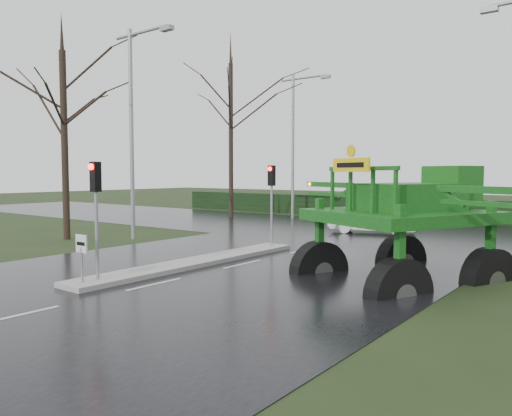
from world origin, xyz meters
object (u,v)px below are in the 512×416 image
Objects in this scene: white_sedan at (371,233)px; keep_left_sign at (82,251)px; traffic_signal_mid at (271,188)px; traffic_signal_near at (96,195)px; street_light_left_near at (135,114)px; street_light_left_far at (297,133)px; crop_sprayer at (326,199)px.

keep_left_sign is at bearing 155.74° from white_sedan.
keep_left_sign is 9.12m from traffic_signal_mid.
white_sedan is (0.95, 16.31, -2.59)m from traffic_signal_near.
street_light_left_near reaches higher than traffic_signal_near.
traffic_signal_near is 0.78× the size of white_sedan.
keep_left_sign is at bearing -72.22° from street_light_left_far.
traffic_signal_near is 0.43× the size of crop_sprayer.
keep_left_sign is 0.14× the size of street_light_left_far.
street_light_left_far is 10.93m from white_sedan.
keep_left_sign is 0.30× the size of white_sedan.
traffic_signal_near is (0.00, 0.49, 1.53)m from keep_left_sign.
street_light_left_far reaches higher than traffic_signal_near.
street_light_left_near is 1.21× the size of crop_sprayer.
traffic_signal_near reaches higher than keep_left_sign.
crop_sprayer is (4.14, 5.78, -0.22)m from traffic_signal_near.
street_light_left_near is at bearing -167.79° from traffic_signal_mid.
street_light_left_far is at bearing 118.86° from traffic_signal_mid.
white_sedan is (7.84, -4.70, -5.99)m from street_light_left_far.
crop_sprayer reaches higher than keep_left_sign.
traffic_signal_mid is at bearing -61.14° from street_light_left_far.
traffic_signal_near is at bearing -71.83° from street_light_left_far.
traffic_signal_mid is 0.78× the size of white_sedan.
traffic_signal_near is 8.50m from traffic_signal_mid.
white_sedan is (0.95, 7.81, -2.59)m from traffic_signal_mid.
street_light_left_far reaches higher than crop_sprayer.
traffic_signal_near is 7.11m from crop_sprayer.
street_light_left_near is at bearing -90.00° from street_light_left_far.
street_light_left_near reaches higher than traffic_signal_mid.
street_light_left_near is at bearing 132.59° from keep_left_sign.
traffic_signal_near is 1.00× the size of traffic_signal_mid.
street_light_left_near and street_light_left_far have the same top height.
traffic_signal_near is at bearing 90.00° from keep_left_sign.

